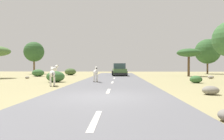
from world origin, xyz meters
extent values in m
plane|color=#998E60|center=(0.00, 0.00, 0.00)|extent=(90.00, 90.00, 0.00)
cube|color=slate|center=(0.16, 0.00, 0.03)|extent=(6.00, 64.00, 0.05)
cube|color=silver|center=(0.16, -4.00, 0.05)|extent=(0.16, 2.00, 0.01)
cube|color=silver|center=(0.16, 2.00, 0.05)|extent=(0.16, 2.00, 0.01)
cube|color=silver|center=(0.16, 8.00, 0.05)|extent=(0.16, 2.00, 0.01)
cube|color=silver|center=(0.16, 14.00, 0.05)|extent=(0.16, 2.00, 0.01)
cube|color=silver|center=(0.16, 20.00, 0.05)|extent=(0.16, 2.00, 0.01)
cube|color=silver|center=(0.16, 26.00, 0.05)|extent=(0.16, 2.00, 0.01)
ellipsoid|color=silver|center=(-1.27, 8.44, 0.88)|extent=(0.56, 1.00, 0.44)
cylinder|color=silver|center=(-1.33, 8.12, 0.37)|extent=(0.11, 0.11, 0.64)
cylinder|color=#28231E|center=(-1.33, 8.12, 0.07)|extent=(0.13, 0.13, 0.04)
cylinder|color=silver|center=(-1.09, 8.17, 0.37)|extent=(0.11, 0.11, 0.64)
cylinder|color=#28231E|center=(-1.09, 8.17, 0.07)|extent=(0.13, 0.13, 0.04)
cylinder|color=silver|center=(-1.45, 8.72, 0.37)|extent=(0.11, 0.11, 0.64)
cylinder|color=#28231E|center=(-1.45, 8.72, 0.07)|extent=(0.13, 0.13, 0.04)
cylinder|color=silver|center=(-1.22, 8.77, 0.37)|extent=(0.11, 0.11, 0.64)
cylinder|color=#28231E|center=(-1.22, 8.77, 0.07)|extent=(0.13, 0.13, 0.04)
cylinder|color=silver|center=(-1.18, 8.00, 1.11)|extent=(0.24, 0.36, 0.38)
cube|color=black|center=(-1.18, 8.00, 1.18)|extent=(0.10, 0.31, 0.26)
ellipsoid|color=silver|center=(-1.13, 7.78, 1.25)|extent=(0.25, 0.44, 0.20)
ellipsoid|color=black|center=(-1.10, 7.62, 1.23)|extent=(0.15, 0.17, 0.12)
cone|color=silver|center=(-1.21, 7.87, 1.35)|extent=(0.09, 0.09, 0.12)
cone|color=silver|center=(-1.10, 7.90, 1.35)|extent=(0.09, 0.09, 0.12)
cylinder|color=black|center=(-1.37, 8.90, 0.79)|extent=(0.06, 0.14, 0.38)
ellipsoid|color=silver|center=(-7.77, 17.89, 1.01)|extent=(0.64, 1.20, 0.54)
cylinder|color=silver|center=(-7.56, 18.23, 0.39)|extent=(0.13, 0.13, 0.78)
cylinder|color=#28231E|center=(-7.56, 18.23, 0.03)|extent=(0.15, 0.15, 0.05)
cylinder|color=silver|center=(-7.85, 18.28, 0.39)|extent=(0.13, 0.13, 0.78)
cylinder|color=#28231E|center=(-7.85, 18.28, 0.03)|extent=(0.15, 0.15, 0.05)
cylinder|color=silver|center=(-7.68, 17.50, 0.39)|extent=(0.13, 0.13, 0.78)
cylinder|color=#28231E|center=(-7.68, 17.50, 0.03)|extent=(0.15, 0.15, 0.05)
cylinder|color=silver|center=(-7.97, 17.55, 0.39)|extent=(0.13, 0.13, 0.78)
cylinder|color=#28231E|center=(-7.97, 17.55, 0.03)|extent=(0.15, 0.15, 0.05)
cylinder|color=silver|center=(-7.67, 18.43, 1.29)|extent=(0.27, 0.44, 0.46)
cube|color=black|center=(-7.67, 18.43, 1.38)|extent=(0.10, 0.38, 0.32)
ellipsoid|color=silver|center=(-7.63, 18.69, 1.46)|extent=(0.29, 0.53, 0.25)
ellipsoid|color=black|center=(-7.59, 18.89, 1.44)|extent=(0.17, 0.20, 0.15)
cone|color=silver|center=(-7.58, 18.56, 1.58)|extent=(0.11, 0.11, 0.15)
cone|color=silver|center=(-7.72, 18.58, 1.58)|extent=(0.11, 0.11, 0.15)
cylinder|color=black|center=(-7.86, 17.33, 0.90)|extent=(0.07, 0.17, 0.46)
ellipsoid|color=silver|center=(-3.89, 5.13, 0.86)|extent=(0.71, 1.05, 0.46)
cylinder|color=silver|center=(-3.89, 5.47, 0.33)|extent=(0.13, 0.13, 0.66)
cylinder|color=#28231E|center=(-3.89, 5.47, 0.02)|extent=(0.14, 0.14, 0.04)
cylinder|color=silver|center=(-4.12, 5.39, 0.33)|extent=(0.13, 0.13, 0.66)
cylinder|color=#28231E|center=(-4.12, 5.39, 0.02)|extent=(0.14, 0.14, 0.04)
cylinder|color=silver|center=(-3.66, 4.88, 0.33)|extent=(0.13, 0.13, 0.66)
cylinder|color=#28231E|center=(-3.66, 4.88, 0.02)|extent=(0.14, 0.14, 0.04)
cylinder|color=silver|center=(-3.89, 4.79, 0.33)|extent=(0.13, 0.13, 0.66)
cylinder|color=#28231E|center=(-3.89, 4.79, 0.02)|extent=(0.14, 0.14, 0.04)
cylinder|color=silver|center=(-4.06, 5.57, 1.10)|extent=(0.29, 0.39, 0.39)
cube|color=black|center=(-4.06, 5.57, 1.18)|extent=(0.15, 0.31, 0.27)
ellipsoid|color=silver|center=(-4.14, 5.78, 1.24)|extent=(0.32, 0.46, 0.21)
ellipsoid|color=black|center=(-4.20, 5.94, 1.23)|extent=(0.17, 0.18, 0.13)
cone|color=silver|center=(-4.04, 5.70, 1.35)|extent=(0.10, 0.10, 0.12)
cone|color=silver|center=(-4.16, 5.66, 1.35)|extent=(0.10, 0.10, 0.12)
cylinder|color=black|center=(-3.72, 4.68, 0.77)|extent=(0.08, 0.14, 0.39)
cube|color=#1E479E|center=(0.76, 27.19, 0.63)|extent=(2.00, 4.28, 0.80)
cube|color=#334751|center=(0.75, 26.99, 1.41)|extent=(1.75, 2.28, 0.76)
cube|color=black|center=(0.87, 29.34, 0.36)|extent=(1.72, 0.24, 0.24)
cylinder|color=black|center=(1.73, 28.49, 0.39)|extent=(0.25, 0.69, 0.68)
cylinder|color=black|center=(-0.07, 28.58, 0.39)|extent=(0.25, 0.69, 0.68)
cylinder|color=black|center=(1.59, 25.79, 0.39)|extent=(0.25, 0.69, 0.68)
cylinder|color=black|center=(-0.21, 25.88, 0.39)|extent=(0.25, 0.69, 0.68)
cube|color=#476B38|center=(0.70, 20.40, 0.63)|extent=(2.10, 4.32, 0.80)
cube|color=#334751|center=(0.69, 20.60, 1.41)|extent=(1.79, 2.31, 0.76)
cube|color=black|center=(0.86, 18.25, 0.36)|extent=(1.72, 0.28, 0.24)
cylinder|color=black|center=(-0.10, 18.99, 0.39)|extent=(0.27, 0.69, 0.68)
cylinder|color=black|center=(1.70, 19.12, 0.39)|extent=(0.27, 0.69, 0.68)
cylinder|color=black|center=(-0.29, 21.68, 0.39)|extent=(0.27, 0.69, 0.68)
cylinder|color=black|center=(1.50, 21.81, 0.39)|extent=(0.27, 0.69, 0.68)
cylinder|color=brown|center=(16.73, 29.37, 1.14)|extent=(0.30, 0.30, 2.29)
sphere|color=#2D5628|center=(16.73, 29.37, 4.08)|extent=(4.49, 4.49, 4.49)
cylinder|color=brown|center=(-14.69, 27.97, 1.28)|extent=(0.31, 0.31, 2.57)
sphere|color=#2D5628|center=(-14.69, 27.97, 4.00)|extent=(3.59, 3.59, 3.59)
cylinder|color=brown|center=(10.34, 20.16, 1.35)|extent=(0.31, 0.31, 2.70)
ellipsoid|color=#2D5628|center=(10.34, 20.16, 3.26)|extent=(3.24, 3.24, 1.13)
ellipsoid|color=#386633|center=(-10.24, 18.60, 0.48)|extent=(1.61, 1.45, 0.96)
ellipsoid|color=#425B2D|center=(-6.88, 22.95, 0.53)|extent=(1.75, 1.58, 1.05)
ellipsoid|color=#386633|center=(7.04, 8.27, 0.30)|extent=(1.00, 0.90, 0.60)
ellipsoid|color=#386633|center=(-4.83, 8.86, 0.47)|extent=(1.58, 1.42, 0.95)
ellipsoid|color=gray|center=(5.17, 1.14, 0.21)|extent=(0.80, 0.71, 0.43)
ellipsoid|color=gray|center=(10.92, 14.44, 0.17)|extent=(0.67, 0.53, 0.34)
ellipsoid|color=gray|center=(-9.45, 13.53, 0.14)|extent=(0.49, 0.39, 0.28)
camera|label=1|loc=(0.76, -9.08, 1.37)|focal=33.42mm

